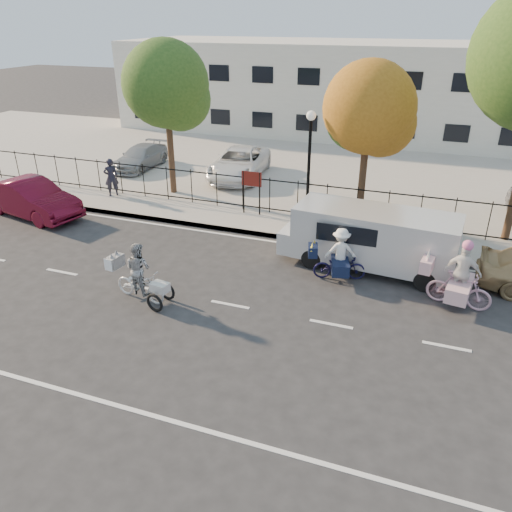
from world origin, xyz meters
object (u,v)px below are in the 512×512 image
at_px(bull_bike, 339,259).
at_px(white_van, 371,237).
at_px(unicorn_bike, 459,282).
at_px(pedestrian, 111,177).
at_px(red_sedan, 32,199).
at_px(zebra_trike, 140,278).
at_px(lot_car_b, 239,163).
at_px(lamppost, 310,148).
at_px(lot_car_a, 141,157).

relative_size(bull_bike, white_van, 0.33).
xyz_separation_m(unicorn_bike, pedestrian, (-14.81, 4.60, 0.24)).
xyz_separation_m(bull_bike, red_sedan, (-13.11, 1.12, 0.08)).
xyz_separation_m(red_sedan, pedestrian, (1.84, 3.00, 0.25)).
bearing_deg(bull_bike, zebra_trike, 106.80).
bearing_deg(pedestrian, lot_car_b, -174.94).
relative_size(lamppost, unicorn_bike, 2.05).
bearing_deg(lot_car_a, bull_bike, -34.75).
bearing_deg(white_van, lot_car_b, 140.09).
distance_m(unicorn_bike, red_sedan, 16.73).
relative_size(zebra_trike, lot_car_a, 0.53).
relative_size(unicorn_bike, red_sedan, 0.45).
height_order(red_sedan, lot_car_a, red_sedan).
distance_m(lamppost, lot_car_a, 11.53).
bearing_deg(zebra_trike, pedestrian, 48.76).
distance_m(white_van, lot_car_b, 10.88).
distance_m(zebra_trike, bull_bike, 6.18).
bearing_deg(unicorn_bike, red_sedan, 93.65).
relative_size(unicorn_bike, lot_car_b, 0.41).
bearing_deg(pedestrian, zebra_trike, 87.29).
height_order(zebra_trike, bull_bike, zebra_trike).
distance_m(lamppost, red_sedan, 11.62).
distance_m(white_van, red_sedan, 13.91).
xyz_separation_m(unicorn_bike, white_van, (-2.75, 1.60, 0.34)).
xyz_separation_m(white_van, lot_car_b, (-7.69, 7.68, -0.24)).
bearing_deg(lamppost, lot_car_a, 156.86).
relative_size(lamppost, pedestrian, 2.51).
xyz_separation_m(white_van, red_sedan, (-13.91, -0.00, -0.35)).
relative_size(lamppost, zebra_trike, 2.03).
bearing_deg(unicorn_bike, white_van, 68.87).
distance_m(bull_bike, white_van, 1.44).
height_order(bull_bike, pedestrian, pedestrian).
distance_m(bull_bike, red_sedan, 13.16).
distance_m(pedestrian, lot_car_a, 4.61).
bearing_deg(lamppost, unicorn_bike, -39.03).
distance_m(lot_car_a, lot_car_b, 5.62).
bearing_deg(unicorn_bike, lot_car_b, 57.49).
bearing_deg(white_van, lot_car_a, 155.87).
height_order(red_sedan, pedestrian, pedestrian).
height_order(bull_bike, lot_car_a, bull_bike).
xyz_separation_m(zebra_trike, pedestrian, (-6.02, 7.39, 0.31)).
bearing_deg(zebra_trike, white_van, -44.45).
relative_size(bull_bike, red_sedan, 0.41).
bearing_deg(lamppost, red_sedan, -164.71).
bearing_deg(bull_bike, unicorn_bike, -112.86).
distance_m(zebra_trike, red_sedan, 9.01).
bearing_deg(pedestrian, lot_car_a, -116.24).
xyz_separation_m(lamppost, white_van, (2.93, -3.00, -2.00)).
xyz_separation_m(zebra_trike, bull_bike, (5.24, 3.26, -0.01)).
distance_m(unicorn_bike, lot_car_a, 18.43).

